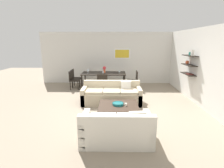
{
  "coord_description": "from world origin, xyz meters",
  "views": [
    {
      "loc": [
        0.03,
        -5.75,
        2.22
      ],
      "look_at": [
        -0.07,
        0.2,
        0.75
      ],
      "focal_mm": 27.66,
      "sensor_mm": 36.0,
      "label": 1
    }
  ],
  "objects_px": {
    "loveseat_white": "(117,129)",
    "dining_chair_foot": "(102,82)",
    "dining_chair_left_far": "(75,77)",
    "centerpiece_vase": "(104,69)",
    "dining_chair_right_near": "(134,79)",
    "wine_glass_foot": "(103,72)",
    "wine_glass_left_near": "(88,71)",
    "wine_glass_left_far": "(88,70)",
    "dining_chair_left_near": "(73,79)",
    "wine_glass_right_near": "(119,71)",
    "candle_jar": "(126,105)",
    "dining_table": "(104,74)",
    "decorative_bowl": "(118,104)",
    "coffee_table": "(118,111)",
    "sofa_beige": "(112,95)"
  },
  "relations": [
    {
      "from": "decorative_bowl",
      "to": "candle_jar",
      "type": "relative_size",
      "value": 3.88
    },
    {
      "from": "loveseat_white",
      "to": "wine_glass_left_near",
      "type": "height_order",
      "value": "wine_glass_left_near"
    },
    {
      "from": "candle_jar",
      "to": "dining_chair_right_near",
      "type": "bearing_deg",
      "value": 79.44
    },
    {
      "from": "dining_chair_left_far",
      "to": "coffee_table",
      "type": "bearing_deg",
      "value": -59.55
    },
    {
      "from": "dining_chair_left_far",
      "to": "centerpiece_vase",
      "type": "xyz_separation_m",
      "value": [
        1.48,
        -0.18,
        0.43
      ]
    },
    {
      "from": "decorative_bowl",
      "to": "dining_chair_right_near",
      "type": "bearing_deg",
      "value": 75.22
    },
    {
      "from": "decorative_bowl",
      "to": "wine_glass_left_far",
      "type": "xyz_separation_m",
      "value": [
        -1.38,
        3.46,
        0.45
      ]
    },
    {
      "from": "coffee_table",
      "to": "wine_glass_left_near",
      "type": "xyz_separation_m",
      "value": [
        -1.4,
        3.22,
        0.69
      ]
    },
    {
      "from": "sofa_beige",
      "to": "loveseat_white",
      "type": "relative_size",
      "value": 1.34
    },
    {
      "from": "sofa_beige",
      "to": "coffee_table",
      "type": "bearing_deg",
      "value": -79.95
    },
    {
      "from": "dining_chair_left_far",
      "to": "wine_glass_right_near",
      "type": "relative_size",
      "value": 6.27
    },
    {
      "from": "loveseat_white",
      "to": "wine_glass_right_near",
      "type": "relative_size",
      "value": 11.32
    },
    {
      "from": "candle_jar",
      "to": "wine_glass_left_near",
      "type": "height_order",
      "value": "wine_glass_left_near"
    },
    {
      "from": "decorative_bowl",
      "to": "candle_jar",
      "type": "distance_m",
      "value": 0.24
    },
    {
      "from": "dining_table",
      "to": "dining_chair_left_near",
      "type": "distance_m",
      "value": 1.48
    },
    {
      "from": "sofa_beige",
      "to": "dining_chair_left_near",
      "type": "distance_m",
      "value": 2.66
    },
    {
      "from": "loveseat_white",
      "to": "dining_chair_foot",
      "type": "distance_m",
      "value": 3.79
    },
    {
      "from": "coffee_table",
      "to": "wine_glass_foot",
      "type": "distance_m",
      "value": 3.06
    },
    {
      "from": "decorative_bowl",
      "to": "centerpiece_vase",
      "type": "xyz_separation_m",
      "value": [
        -0.6,
        3.38,
        0.51
      ]
    },
    {
      "from": "candle_jar",
      "to": "dining_chair_foot",
      "type": "xyz_separation_m",
      "value": [
        -0.86,
        2.51,
        0.08
      ]
    },
    {
      "from": "wine_glass_left_near",
      "to": "centerpiece_vase",
      "type": "bearing_deg",
      "value": 11.9
    },
    {
      "from": "loveseat_white",
      "to": "decorative_bowl",
      "type": "height_order",
      "value": "loveseat_white"
    },
    {
      "from": "dining_chair_foot",
      "to": "wine_glass_foot",
      "type": "relative_size",
      "value": 5.43
    },
    {
      "from": "dining_chair_right_near",
      "to": "wine_glass_right_near",
      "type": "distance_m",
      "value": 0.79
    },
    {
      "from": "decorative_bowl",
      "to": "dining_table",
      "type": "distance_m",
      "value": 3.4
    },
    {
      "from": "dining_chair_left_far",
      "to": "wine_glass_left_far",
      "type": "height_order",
      "value": "wine_glass_left_far"
    },
    {
      "from": "loveseat_white",
      "to": "wine_glass_foot",
      "type": "relative_size",
      "value": 9.81
    },
    {
      "from": "candle_jar",
      "to": "wine_glass_right_near",
      "type": "xyz_separation_m",
      "value": [
        -0.11,
        3.29,
        0.43
      ]
    },
    {
      "from": "wine_glass_left_far",
      "to": "wine_glass_right_near",
      "type": "bearing_deg",
      "value": -9.3
    },
    {
      "from": "decorative_bowl",
      "to": "wine_glass_left_near",
      "type": "bearing_deg",
      "value": 113.29
    },
    {
      "from": "centerpiece_vase",
      "to": "wine_glass_foot",
      "type": "bearing_deg",
      "value": -93.79
    },
    {
      "from": "dining_chair_left_near",
      "to": "wine_glass_left_near",
      "type": "xyz_separation_m",
      "value": [
        0.7,
        0.1,
        0.38
      ]
    },
    {
      "from": "loveseat_white",
      "to": "dining_chair_left_near",
      "type": "distance_m",
      "value": 4.87
    },
    {
      "from": "wine_glass_left_near",
      "to": "wine_glass_left_far",
      "type": "height_order",
      "value": "wine_glass_left_near"
    },
    {
      "from": "dining_chair_foot",
      "to": "wine_glass_right_near",
      "type": "height_order",
      "value": "wine_glass_right_near"
    },
    {
      "from": "coffee_table",
      "to": "candle_jar",
      "type": "distance_m",
      "value": 0.32
    },
    {
      "from": "sofa_beige",
      "to": "wine_glass_left_far",
      "type": "relative_size",
      "value": 13.28
    },
    {
      "from": "dining_chair_left_near",
      "to": "wine_glass_left_far",
      "type": "relative_size",
      "value": 5.48
    },
    {
      "from": "candle_jar",
      "to": "dining_chair_left_far",
      "type": "height_order",
      "value": "dining_chair_left_far"
    },
    {
      "from": "dining_chair_right_near",
      "to": "wine_glass_foot",
      "type": "height_order",
      "value": "wine_glass_foot"
    },
    {
      "from": "dining_chair_left_near",
      "to": "wine_glass_foot",
      "type": "relative_size",
      "value": 5.43
    },
    {
      "from": "loveseat_white",
      "to": "dining_chair_left_far",
      "type": "relative_size",
      "value": 1.81
    },
    {
      "from": "dining_table",
      "to": "wine_glass_left_far",
      "type": "xyz_separation_m",
      "value": [
        -0.75,
        0.12,
        0.18
      ]
    },
    {
      "from": "sofa_beige",
      "to": "dining_chair_right_near",
      "type": "height_order",
      "value": "dining_chair_right_near"
    },
    {
      "from": "sofa_beige",
      "to": "coffee_table",
      "type": "xyz_separation_m",
      "value": [
        0.22,
        -1.25,
        -0.1
      ]
    },
    {
      "from": "dining_chair_left_far",
      "to": "centerpiece_vase",
      "type": "relative_size",
      "value": 2.84
    },
    {
      "from": "sofa_beige",
      "to": "decorative_bowl",
      "type": "height_order",
      "value": "sofa_beige"
    },
    {
      "from": "dining_table",
      "to": "dining_chair_foot",
      "type": "relative_size",
      "value": 2.38
    },
    {
      "from": "dining_chair_left_far",
      "to": "dining_chair_right_near",
      "type": "height_order",
      "value": "same"
    },
    {
      "from": "wine_glass_right_near",
      "to": "coffee_table",
      "type": "bearing_deg",
      "value": -91.84
    }
  ]
}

